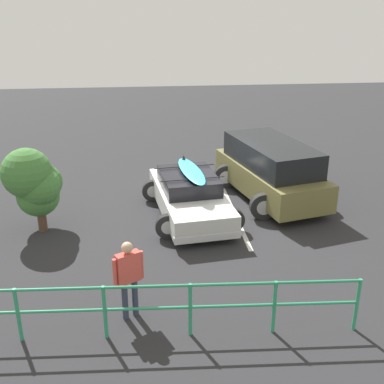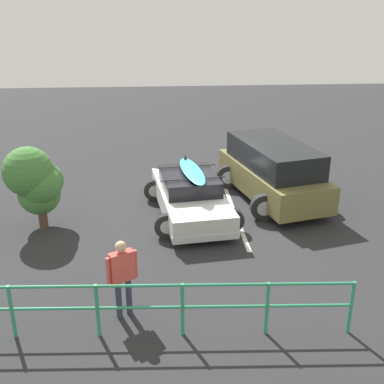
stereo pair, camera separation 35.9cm
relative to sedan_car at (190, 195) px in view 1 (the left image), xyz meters
The scene contains 7 objects.
ground_plane 0.83m from the sedan_car, 163.85° to the right, with size 44.00×44.00×0.02m, color #28282B.
parking_stripe 1.43m from the sedan_car, behind, with size 4.63×0.12×0.00m, color silver.
sedan_car is the anchor object (origin of this frame).
suv_car 2.80m from the sedan_car, 159.09° to the right, with size 3.19×4.74×1.80m.
person_bystander 4.97m from the sedan_car, 70.82° to the left, with size 0.57×0.38×1.63m.
railing_fence 5.46m from the sedan_car, 76.30° to the left, with size 7.77×0.49×1.09m.
bush_near_left 4.20m from the sedan_car, ahead, with size 1.47×1.52×2.29m.
Camera 1 is at (1.81, 12.78, 5.79)m, focal length 45.00 mm.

